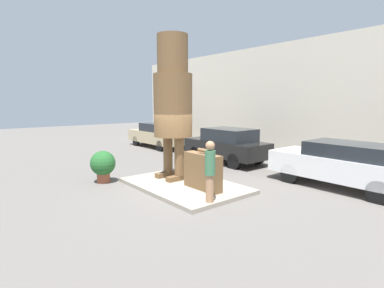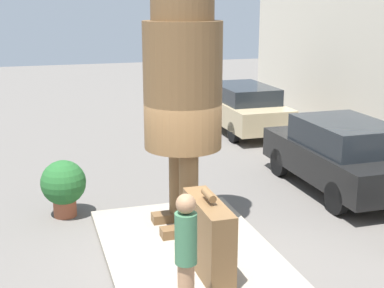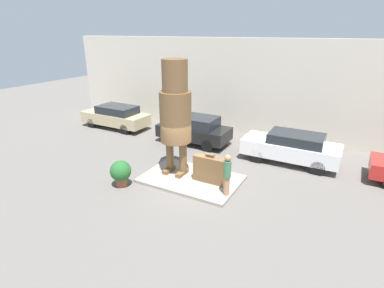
% 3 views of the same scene
% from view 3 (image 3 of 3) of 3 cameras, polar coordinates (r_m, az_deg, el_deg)
% --- Properties ---
extents(ground_plane, '(60.00, 60.00, 0.00)m').
position_cam_3_polar(ground_plane, '(13.64, -0.17, -6.90)').
color(ground_plane, '#605B56').
extents(pedestal, '(4.31, 2.83, 0.13)m').
position_cam_3_polar(pedestal, '(13.61, -0.17, -6.66)').
color(pedestal, gray).
rests_on(pedestal, ground_plane).
extents(building_backdrop, '(28.00, 0.60, 5.95)m').
position_cam_3_polar(building_backdrop, '(19.52, 11.10, 10.50)').
color(building_backdrop, beige).
rests_on(building_backdrop, ground_plane).
extents(statue_figure, '(1.39, 1.39, 5.14)m').
position_cam_3_polar(statue_figure, '(13.06, -3.18, 6.55)').
color(statue_figure, brown).
rests_on(statue_figure, pedestal).
extents(giant_suitcase, '(1.45, 0.40, 1.33)m').
position_cam_3_polar(giant_suitcase, '(13.01, 3.39, -4.85)').
color(giant_suitcase, brown).
rests_on(giant_suitcase, pedestal).
extents(tourist, '(0.30, 0.30, 1.74)m').
position_cam_3_polar(tourist, '(11.91, 6.71, -5.57)').
color(tourist, '#A87A56').
rests_on(tourist, pedestal).
extents(parked_car_tan, '(4.77, 1.81, 1.57)m').
position_cam_3_polar(parked_car_tan, '(21.31, -14.30, 5.18)').
color(parked_car_tan, tan).
rests_on(parked_car_tan, ground_plane).
extents(parked_car_black, '(4.26, 1.85, 1.67)m').
position_cam_3_polar(parked_car_black, '(17.71, 0.50, 2.83)').
color(parked_car_black, black).
rests_on(parked_car_black, ground_plane).
extents(parked_car_white, '(4.72, 1.81, 1.58)m').
position_cam_3_polar(parked_car_white, '(15.88, 18.41, -0.53)').
color(parked_car_white, silver).
rests_on(parked_car_white, ground_plane).
extents(planter_pot, '(0.91, 0.91, 1.17)m').
position_cam_3_polar(planter_pot, '(13.24, -13.42, -5.19)').
color(planter_pot, brown).
rests_on(planter_pot, ground_plane).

